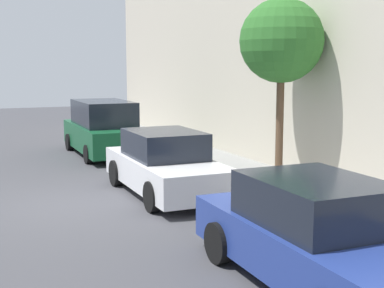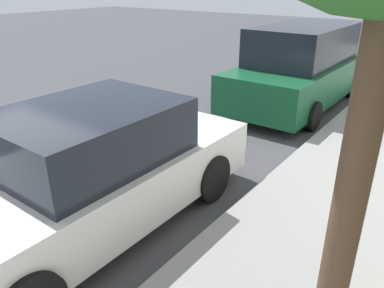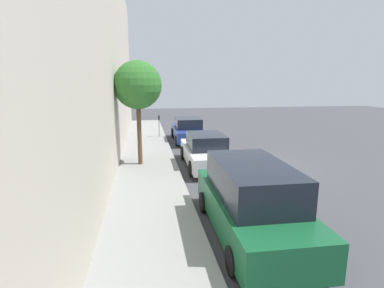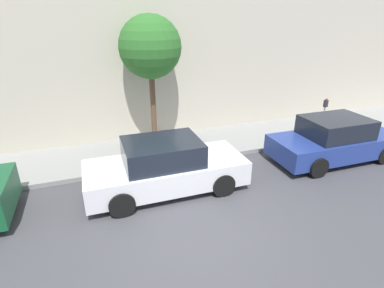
{
  "view_description": "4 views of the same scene",
  "coord_description": "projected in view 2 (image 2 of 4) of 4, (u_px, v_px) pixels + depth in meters",
  "views": [
    {
      "loc": [
        -2.41,
        -11.79,
        3.08
      ],
      "look_at": [
        3.42,
        1.29,
        1.0
      ],
      "focal_mm": 50.0,
      "sensor_mm": 36.0,
      "label": 1
    },
    {
      "loc": [
        5.53,
        -2.37,
        2.85
      ],
      "look_at": [
        3.03,
        1.03,
        1.0
      ],
      "focal_mm": 35.0,
      "sensor_mm": 36.0,
      "label": 2
    },
    {
      "loc": [
        4.92,
        13.21,
        3.89
      ],
      "look_at": [
        2.76,
        -0.31,
        1.0
      ],
      "focal_mm": 28.0,
      "sensor_mm": 36.0,
      "label": 3
    },
    {
      "loc": [
        -5.17,
        1.95,
        4.67
      ],
      "look_at": [
        2.89,
        -0.97,
        1.0
      ],
      "focal_mm": 28.0,
      "sensor_mm": 36.0,
      "label": 4
    }
  ],
  "objects": [
    {
      "name": "parked_minivan_third",
      "position": [
        301.0,
        67.0,
        9.01
      ],
      "size": [
        2.02,
        4.92,
        1.9
      ],
      "color": "#14512D",
      "rests_on": "ground_plane"
    },
    {
      "name": "parked_sedan_second",
      "position": [
        89.0,
        173.0,
        4.49
      ],
      "size": [
        1.92,
        4.52,
        1.54
      ],
      "color": "silver",
      "rests_on": "ground_plane"
    }
  ]
}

